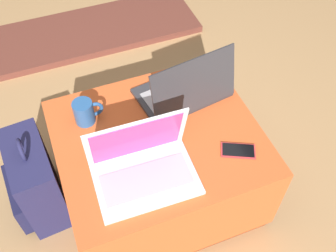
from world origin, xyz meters
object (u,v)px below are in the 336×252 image
(laptop_near, at_px, (143,165))
(coffee_mug, at_px, (85,112))
(laptop_far, at_px, (186,90))
(backpack, at_px, (35,182))
(cell_phone, at_px, (238,151))

(laptop_near, xyz_separation_m, coffee_mug, (-0.13, 0.33, -0.00))
(laptop_near, height_order, coffee_mug, laptop_near)
(laptop_far, relative_size, backpack, 0.85)
(cell_phone, bearing_deg, laptop_near, -69.79)
(backpack, bearing_deg, laptop_near, 51.61)
(laptop_near, relative_size, cell_phone, 2.53)
(cell_phone, xyz_separation_m, backpack, (-0.79, 0.31, -0.25))
(laptop_far, xyz_separation_m, backpack, (-0.71, -0.02, -0.29))
(backpack, bearing_deg, coffee_mug, 94.98)
(cell_phone, distance_m, coffee_mug, 0.62)
(laptop_far, bearing_deg, laptop_near, 36.61)
(laptop_far, xyz_separation_m, coffee_mug, (-0.42, 0.03, -0.00))
(cell_phone, relative_size, coffee_mug, 1.22)
(laptop_near, bearing_deg, cell_phone, -3.90)
(laptop_far, distance_m, cell_phone, 0.34)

